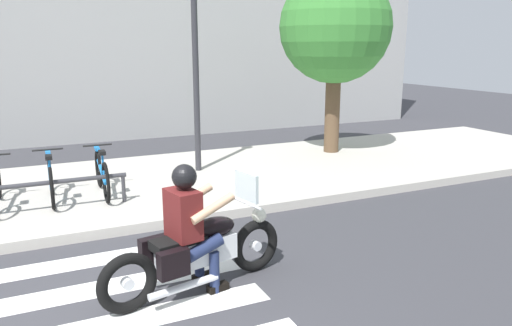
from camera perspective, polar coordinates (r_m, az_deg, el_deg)
name	(u,v)px	position (r m, az deg, el deg)	size (l,w,h in m)	color
sidewalk	(57,196)	(9.28, -22.00, -3.50)	(24.00, 4.40, 0.15)	#B7B2A8
crosswalk_stripe_2	(134,320)	(5.21, -13.93, -17.14)	(2.80, 0.40, 0.01)	white
crosswalk_stripe_3	(119,285)	(5.91, -15.49, -13.38)	(2.80, 0.40, 0.01)	white
crosswalk_stripe_4	(108,258)	(6.63, -16.68, -10.42)	(2.80, 0.40, 0.01)	white
motorcycle	(198,251)	(5.46, -6.74, -10.00)	(2.20, 0.83, 1.22)	black
rider	(190,220)	(5.29, -7.60, -6.53)	(0.70, 0.63, 1.44)	#591919
bicycle_2	(51,179)	(8.65, -22.59, -1.73)	(0.48, 1.63, 0.80)	black
bicycle_3	(102,174)	(8.70, -17.34, -1.19)	(0.48, 1.68, 0.80)	black
bike_rack	(23,188)	(8.10, -25.25, -2.63)	(3.00, 0.07, 0.49)	#333338
street_lamp	(195,58)	(9.80, -7.00, 11.89)	(0.28, 0.28, 3.86)	#2D2D33
tree_near_rack	(335,28)	(11.68, 9.13, 15.09)	(2.54, 2.54, 4.29)	brown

